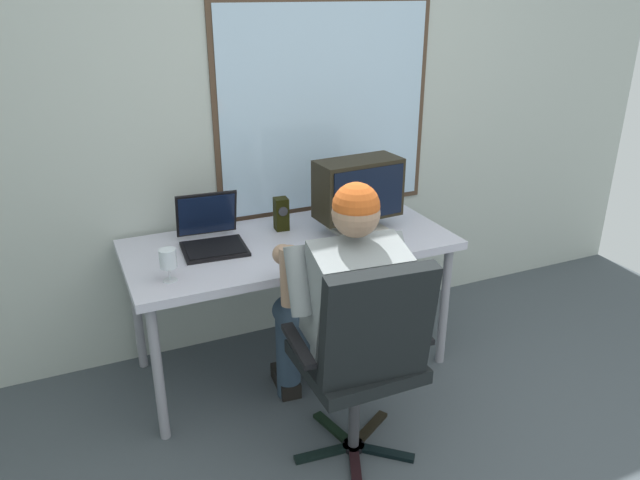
% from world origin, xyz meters
% --- Properties ---
extents(wall_rear, '(5.04, 0.08, 2.69)m').
position_xyz_m(wall_rear, '(0.01, 1.98, 1.35)').
color(wall_rear, '#B5BEB6').
rests_on(wall_rear, ground).
extents(desk, '(1.64, 0.75, 0.74)m').
position_xyz_m(desk, '(-0.21, 1.54, 0.68)').
color(desk, '#94939E').
rests_on(desk, ground).
extents(office_chair, '(0.58, 0.56, 0.99)m').
position_xyz_m(office_chair, '(-0.21, 0.71, 0.58)').
color(office_chair, black).
rests_on(office_chair, ground).
extents(person_seated, '(0.55, 0.82, 1.24)m').
position_xyz_m(person_seated, '(-0.19, 0.97, 0.66)').
color(person_seated, '#2C3E51').
rests_on(person_seated, ground).
extents(crt_monitor, '(0.46, 0.24, 0.38)m').
position_xyz_m(crt_monitor, '(0.17, 1.54, 0.96)').
color(crt_monitor, beige).
rests_on(crt_monitor, desk).
extents(laptop, '(0.33, 0.36, 0.25)m').
position_xyz_m(laptop, '(-0.59, 1.65, 0.80)').
color(laptop, black).
rests_on(laptop, desk).
extents(wine_glass, '(0.07, 0.07, 0.15)m').
position_xyz_m(wine_glass, '(-0.85, 1.34, 0.83)').
color(wine_glass, silver).
rests_on(wine_glass, desk).
extents(desk_speaker, '(0.08, 0.08, 0.17)m').
position_xyz_m(desk_speaker, '(-0.19, 1.71, 0.82)').
color(desk_speaker, black).
rests_on(desk_speaker, desk).
extents(cd_case, '(0.15, 0.14, 0.01)m').
position_xyz_m(cd_case, '(-0.18, 1.38, 0.74)').
color(cd_case, teal).
rests_on(cd_case, desk).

